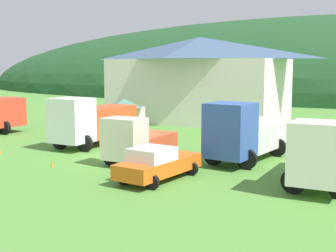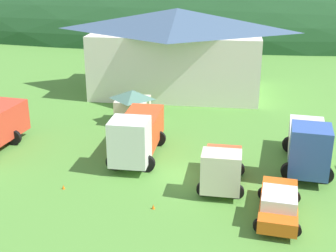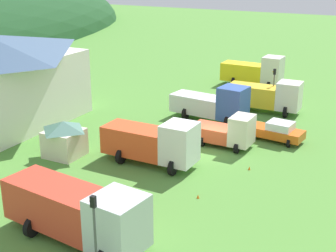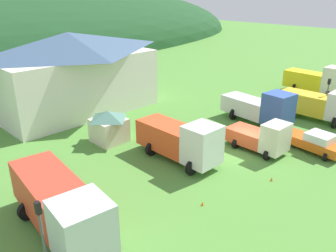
{
  "view_description": "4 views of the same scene",
  "coord_description": "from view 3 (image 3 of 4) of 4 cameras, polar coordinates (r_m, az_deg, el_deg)",
  "views": [
    {
      "loc": [
        14.98,
        -23.34,
        5.54
      ],
      "look_at": [
        0.98,
        3.27,
        1.61
      ],
      "focal_mm": 50.62,
      "sensor_mm": 36.0,
      "label": 1
    },
    {
      "loc": [
        1.34,
        -24.97,
        12.68
      ],
      "look_at": [
        -2.69,
        4.18,
        1.74
      ],
      "focal_mm": 48.67,
      "sensor_mm": 36.0,
      "label": 2
    },
    {
      "loc": [
        -32.69,
        -13.08,
        14.17
      ],
      "look_at": [
        -1.01,
        3.22,
        1.71
      ],
      "focal_mm": 51.62,
      "sensor_mm": 36.0,
      "label": 3
    },
    {
      "loc": [
        -21.87,
        -13.41,
        12.2
      ],
      "look_at": [
        -3.42,
        5.02,
        1.8
      ],
      "focal_mm": 36.87,
      "sensor_mm": 36.0,
      "label": 4
    }
  ],
  "objects": [
    {
      "name": "traffic_light_east",
      "position": [
        47.75,
        12.36,
        4.73
      ],
      "size": [
        0.2,
        0.32,
        4.14
      ],
      "color": "#4C4C51",
      "rests_on": "ground"
    },
    {
      "name": "heavy_rig_white",
      "position": [
        34.51,
        -1.65,
        -1.88
      ],
      "size": [
        3.22,
        7.07,
        3.4
      ],
      "rotation": [
        0.0,
        0.0,
        -1.59
      ],
      "color": "white",
      "rests_on": "ground"
    },
    {
      "name": "ground_plane",
      "position": [
        37.96,
        5.03,
        -2.73
      ],
      "size": [
        200.0,
        200.0,
        0.0
      ],
      "primitive_type": "plane",
      "color": "#518C38"
    },
    {
      "name": "traffic_cone_mid_row",
      "position": [
        30.45,
        3.56,
        -8.5
      ],
      "size": [
        0.36,
        0.36,
        0.49
      ],
      "primitive_type": "cone",
      "color": "orange",
      "rests_on": "ground"
    },
    {
      "name": "service_pickup_orange",
      "position": [
        40.26,
        12.49,
        -0.56
      ],
      "size": [
        2.69,
        5.08,
        1.66
      ],
      "rotation": [
        0.0,
        0.0,
        -1.69
      ],
      "color": "orange",
      "rests_on": "ground"
    },
    {
      "name": "light_truck_cream",
      "position": [
        38.22,
        7.07,
        -0.63
      ],
      "size": [
        2.76,
        4.92,
        2.68
      ],
      "rotation": [
        0.0,
        0.0,
        -1.6
      ],
      "color": "beige",
      "rests_on": "ground"
    },
    {
      "name": "traffic_light_west",
      "position": [
        22.48,
        -8.65,
        -11.93
      ],
      "size": [
        0.2,
        0.32,
        4.27
      ],
      "color": "#4C4C51",
      "rests_on": "ground"
    },
    {
      "name": "traffic_cone_near_pickup",
      "position": [
        34.7,
        9.57,
        -5.11
      ],
      "size": [
        0.36,
        0.36,
        0.53
      ],
      "primitive_type": "cone",
      "color": "orange",
      "rests_on": "ground"
    },
    {
      "name": "flatbed_truck_yellow",
      "position": [
        56.65,
        10.3,
        6.34
      ],
      "size": [
        3.26,
        7.03,
        3.7
      ],
      "rotation": [
        0.0,
        0.0,
        -1.6
      ],
      "color": "silver",
      "rests_on": "ground"
    },
    {
      "name": "heavy_rig_striped",
      "position": [
        47.42,
        11.67,
        3.54
      ],
      "size": [
        3.06,
        6.96,
        3.18
      ],
      "rotation": [
        0.0,
        0.0,
        -1.56
      ],
      "color": "silver",
      "rests_on": "ground"
    },
    {
      "name": "play_shed_cream",
      "position": [
        36.88,
        -12.17,
        -1.42
      ],
      "size": [
        2.76,
        2.74,
        2.75
      ],
      "color": "beige",
      "rests_on": "ground"
    },
    {
      "name": "box_truck_blue",
      "position": [
        43.87,
        5.52,
        2.63
      ],
      "size": [
        3.56,
        7.38,
        3.49
      ],
      "rotation": [
        0.0,
        0.0,
        -1.69
      ],
      "color": "#3356AD",
      "rests_on": "ground"
    },
    {
      "name": "tow_truck_silver",
      "position": [
        25.77,
        -10.56,
        -9.83
      ],
      "size": [
        3.9,
        8.67,
        3.34
      ],
      "rotation": [
        0.0,
        0.0,
        -1.69
      ],
      "color": "silver",
      "rests_on": "ground"
    }
  ]
}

